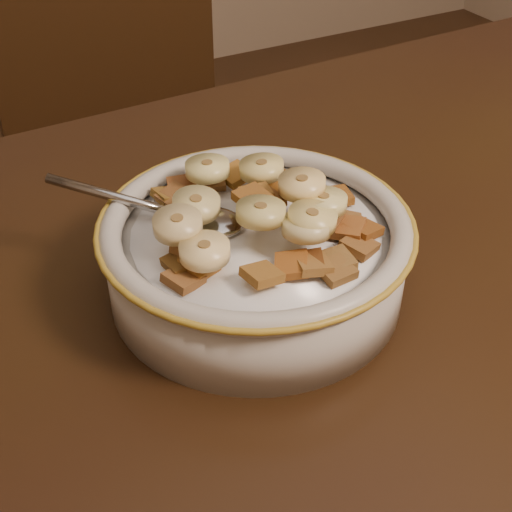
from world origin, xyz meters
name	(u,v)px	position (x,y,z in m)	size (l,w,h in m)	color
chair	(152,198)	(-0.09, 0.75, 0.43)	(0.38, 0.38, 0.86)	black
cereal_bowl	(256,263)	(-0.23, 0.12, 0.77)	(0.20, 0.20, 0.05)	#B5AFA6
milk	(256,234)	(-0.23, 0.12, 0.80)	(0.17, 0.17, 0.00)	white
spoon	(209,222)	(-0.26, 0.14, 0.80)	(0.04, 0.05, 0.01)	#9A9A9A
cereal_square_0	(183,279)	(-0.30, 0.09, 0.80)	(0.02, 0.02, 0.01)	brown
cereal_square_1	(347,223)	(-0.18, 0.09, 0.81)	(0.02, 0.02, 0.01)	brown
cereal_square_2	(191,247)	(-0.28, 0.11, 0.81)	(0.02, 0.02, 0.01)	brown
cereal_square_3	(363,229)	(-0.17, 0.08, 0.81)	(0.02, 0.02, 0.01)	brown
cereal_square_4	(291,265)	(-0.23, 0.07, 0.81)	(0.02, 0.02, 0.01)	#975720
cereal_square_5	(256,194)	(-0.22, 0.13, 0.82)	(0.02, 0.02, 0.01)	brown
cereal_square_6	(183,188)	(-0.26, 0.18, 0.81)	(0.02, 0.02, 0.01)	brown
cereal_square_7	(235,174)	(-0.22, 0.18, 0.81)	(0.02, 0.02, 0.01)	#9A5C24
cereal_square_8	(307,263)	(-0.22, 0.07, 0.81)	(0.02, 0.02, 0.01)	#613412
cereal_square_9	(211,180)	(-0.23, 0.19, 0.80)	(0.02, 0.02, 0.01)	brown
cereal_square_10	(262,275)	(-0.26, 0.07, 0.81)	(0.02, 0.02, 0.01)	brown
cereal_square_11	(182,262)	(-0.29, 0.11, 0.81)	(0.02, 0.02, 0.01)	brown
cereal_square_12	(170,196)	(-0.27, 0.18, 0.80)	(0.02, 0.02, 0.01)	brown
cereal_square_13	(359,246)	(-0.18, 0.07, 0.80)	(0.02, 0.02, 0.01)	brown
cereal_square_14	(336,270)	(-0.21, 0.06, 0.80)	(0.02, 0.02, 0.01)	brown
cereal_square_15	(283,178)	(-0.19, 0.16, 0.81)	(0.02, 0.02, 0.01)	brown
cereal_square_16	(336,196)	(-0.17, 0.12, 0.81)	(0.02, 0.02, 0.01)	#93571B
cereal_square_17	(199,264)	(-0.28, 0.10, 0.81)	(0.02, 0.02, 0.01)	brown
cereal_square_18	(313,264)	(-0.22, 0.06, 0.81)	(0.02, 0.02, 0.01)	brown
cereal_square_19	(325,219)	(-0.19, 0.10, 0.81)	(0.02, 0.02, 0.01)	brown
cereal_square_20	(266,201)	(-0.22, 0.12, 0.82)	(0.02, 0.02, 0.01)	brown
cereal_square_21	(336,261)	(-0.21, 0.06, 0.80)	(0.02, 0.02, 0.01)	olive
cereal_square_22	(265,198)	(-0.22, 0.13, 0.82)	(0.02, 0.02, 0.01)	#915C2F
cereal_square_23	(348,228)	(-0.18, 0.09, 0.81)	(0.02, 0.02, 0.01)	#995B29
cereal_square_24	(174,196)	(-0.27, 0.18, 0.81)	(0.02, 0.02, 0.01)	brown
cereal_square_25	(273,184)	(-0.20, 0.15, 0.81)	(0.02, 0.02, 0.01)	brown
cereal_square_26	(252,197)	(-0.23, 0.12, 0.82)	(0.02, 0.02, 0.01)	brown
banana_slice_0	(261,212)	(-0.24, 0.10, 0.83)	(0.03, 0.03, 0.01)	#CFC670
banana_slice_1	(312,219)	(-0.21, 0.08, 0.82)	(0.03, 0.03, 0.01)	#D4B86E
banana_slice_2	(207,168)	(-0.24, 0.18, 0.82)	(0.03, 0.03, 0.01)	#F5E894
banana_slice_3	(205,251)	(-0.28, 0.10, 0.82)	(0.03, 0.03, 0.01)	#FFE597
banana_slice_4	(262,168)	(-0.21, 0.16, 0.82)	(0.03, 0.03, 0.01)	#EDE173
banana_slice_5	(302,185)	(-0.20, 0.11, 0.83)	(0.03, 0.03, 0.01)	#FFDE95
banana_slice_6	(196,205)	(-0.27, 0.14, 0.82)	(0.03, 0.03, 0.01)	#C7BF7A
banana_slice_7	(323,202)	(-0.19, 0.10, 0.82)	(0.03, 0.03, 0.01)	#FFED88
banana_slice_8	(178,224)	(-0.29, 0.12, 0.82)	(0.03, 0.03, 0.01)	#E7CF88
banana_slice_9	(306,226)	(-0.22, 0.08, 0.82)	(0.03, 0.03, 0.01)	beige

